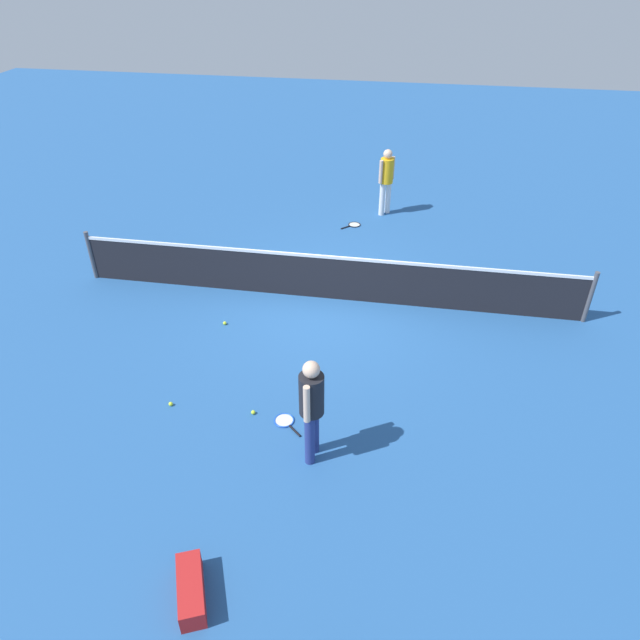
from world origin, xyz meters
name	(u,v)px	position (x,y,z in m)	size (l,w,h in m)	color
ground_plane	(325,298)	(0.00, 0.00, 0.00)	(40.00, 40.00, 0.00)	#265693
court_net	(326,276)	(0.00, 0.00, 0.50)	(10.09, 0.09, 1.07)	#4C4C51
player_near_side	(312,403)	(0.49, -4.22, 1.01)	(0.38, 0.53, 1.70)	navy
player_far_side	(386,176)	(0.86, 4.38, 1.01)	(0.48, 0.48, 1.70)	white
tennis_racket_near_player	(285,421)	(-0.04, -3.62, 0.01)	(0.54, 0.52, 0.03)	blue
tennis_racket_far_player	(354,225)	(0.15, 3.52, 0.01)	(0.53, 0.53, 0.03)	black
tennis_ball_near_player	(171,404)	(-1.90, -3.57, 0.03)	(0.07, 0.07, 0.07)	#C6E033
tennis_ball_by_net	(253,412)	(-0.56, -3.53, 0.03)	(0.07, 0.07, 0.07)	#C6E033
tennis_ball_midcourt	(225,323)	(-1.73, -1.27, 0.03)	(0.07, 0.07, 0.07)	#C6E033
equipment_bag	(191,587)	(-0.48, -6.48, 0.14)	(0.57, 0.85, 0.28)	#B21E1E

